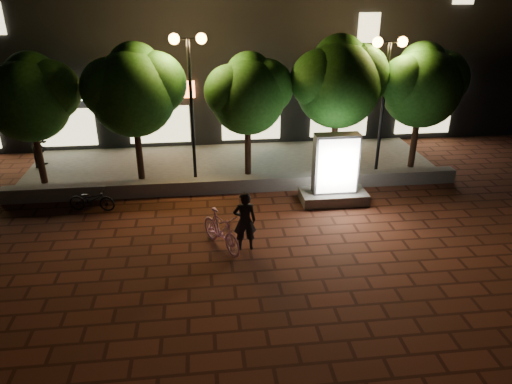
{
  "coord_description": "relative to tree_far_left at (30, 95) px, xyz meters",
  "views": [
    {
      "loc": [
        -1.15,
        -11.39,
        6.95
      ],
      "look_at": [
        0.35,
        1.5,
        1.06
      ],
      "focal_mm": 33.35,
      "sensor_mm": 36.0,
      "label": 1
    }
  ],
  "objects": [
    {
      "name": "tree_far_right",
      "position": [
        14.0,
        0.0,
        0.08
      ],
      "size": [
        3.48,
        2.9,
        4.76
      ],
      "color": "black",
      "rests_on": "sidewalk"
    },
    {
      "name": "street_lamp_left",
      "position": [
        5.45,
        -0.26,
        0.74
      ],
      "size": [
        1.26,
        0.36,
        5.18
      ],
      "color": "black",
      "rests_on": "sidewalk"
    },
    {
      "name": "street_lamp_right",
      "position": [
        12.45,
        -0.26,
        0.6
      ],
      "size": [
        1.26,
        0.36,
        4.98
      ],
      "color": "black",
      "rests_on": "sidewalk"
    },
    {
      "name": "retaining_wall",
      "position": [
        6.95,
        -1.46,
        -3.04
      ],
      "size": [
        16.0,
        0.45,
        0.5
      ],
      "primitive_type": "cube",
      "color": "slate",
      "rests_on": "ground"
    },
    {
      "name": "sidewalk",
      "position": [
        6.95,
        1.04,
        -3.25
      ],
      "size": [
        16.0,
        5.0,
        0.08
      ],
      "primitive_type": "cube",
      "color": "slate",
      "rests_on": "ground"
    },
    {
      "name": "tree_left",
      "position": [
        3.5,
        0.0,
        0.15
      ],
      "size": [
        3.6,
        3.0,
        4.89
      ],
      "color": "black",
      "rests_on": "sidewalk"
    },
    {
      "name": "scooter_pink",
      "position": [
        6.17,
        -5.29,
        -2.74
      ],
      "size": [
        1.35,
        1.87,
        1.11
      ],
      "primitive_type": "imported",
      "rotation": [
        0.0,
        0.0,
        0.5
      ],
      "color": "#F2A1D3",
      "rests_on": "ground"
    },
    {
      "name": "ground",
      "position": [
        6.95,
        -5.46,
        -3.29
      ],
      "size": [
        80.0,
        80.0,
        0.0
      ],
      "primitive_type": "plane",
      "color": "#522519",
      "rests_on": "ground"
    },
    {
      "name": "tree_right",
      "position": [
        10.8,
        0.0,
        0.27
      ],
      "size": [
        3.72,
        3.1,
        5.07
      ],
      "color": "black",
      "rests_on": "sidewalk"
    },
    {
      "name": "rider",
      "position": [
        6.82,
        -5.41,
        -2.43
      ],
      "size": [
        0.64,
        0.42,
        1.73
      ],
      "primitive_type": "imported",
      "rotation": [
        0.0,
        0.0,
        3.16
      ],
      "color": "black",
      "rests_on": "ground"
    },
    {
      "name": "building_block",
      "position": [
        6.94,
        7.53,
        1.7
      ],
      "size": [
        28.0,
        8.12,
        11.3
      ],
      "color": "black",
      "rests_on": "ground"
    },
    {
      "name": "scooter_parked",
      "position": [
        2.13,
        -2.46,
        -2.9
      ],
      "size": [
        1.57,
        0.78,
        0.79
      ],
      "primitive_type": "imported",
      "rotation": [
        0.0,
        0.0,
        1.39
      ],
      "color": "black",
      "rests_on": "ground"
    },
    {
      "name": "pedestrian",
      "position": [
        -0.55,
        1.7,
        -2.38
      ],
      "size": [
        0.77,
        0.92,
        1.67
      ],
      "primitive_type": "imported",
      "rotation": [
        0.0,
        0.0,
        1.38
      ],
      "color": "black",
      "rests_on": "sidewalk"
    },
    {
      "name": "ad_kiosk",
      "position": [
        10.07,
        -2.72,
        -2.33
      ],
      "size": [
        2.21,
        1.11,
        2.38
      ],
      "color": "slate",
      "rests_on": "ground"
    },
    {
      "name": "tree_mid",
      "position": [
        7.5,
        -0.0,
        -0.08
      ],
      "size": [
        3.24,
        2.7,
        4.5
      ],
      "color": "black",
      "rests_on": "sidewalk"
    },
    {
      "name": "tree_far_left",
      "position": [
        0.0,
        0.0,
        0.0
      ],
      "size": [
        3.36,
        2.8,
        4.63
      ],
      "color": "black",
      "rests_on": "sidewalk"
    }
  ]
}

